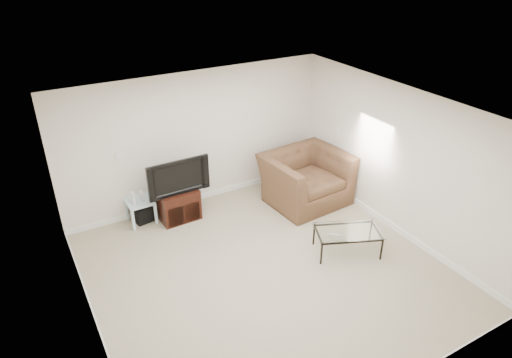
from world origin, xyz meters
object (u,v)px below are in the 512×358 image
television (176,175)px  subwoofer (142,213)px  side_table (141,211)px  recliner (306,171)px  tv_stand (179,205)px  coffee_table (347,241)px

television → subwoofer: 0.99m
side_table → subwoofer: (0.03, 0.02, -0.06)m
side_table → recliner: (2.94, -0.83, 0.43)m
television → recliner: size_ratio=0.70×
television → side_table: television is taller
tv_stand → recliner: 2.42m
television → subwoofer: size_ratio=3.44×
side_table → coffee_table: side_table is taller
side_table → coffee_table: bearing=-44.0°
recliner → side_table: bearing=159.8°
tv_stand → coffee_table: bearing=-50.8°
subwoofer → recliner: 3.08m
television → tv_stand: bearing=90.9°
television → side_table: 0.95m
television → coffee_table: (1.96, -2.24, -0.68)m
side_table → coffee_table: size_ratio=0.43×
side_table → recliner: bearing=-15.8°
television → recliner: bearing=-14.7°
tv_stand → coffee_table: 3.00m
recliner → coffee_table: (-0.36, -1.66, -0.44)m
subwoofer → coffee_table: (2.56, -2.52, 0.05)m
recliner → coffee_table: recliner is taller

